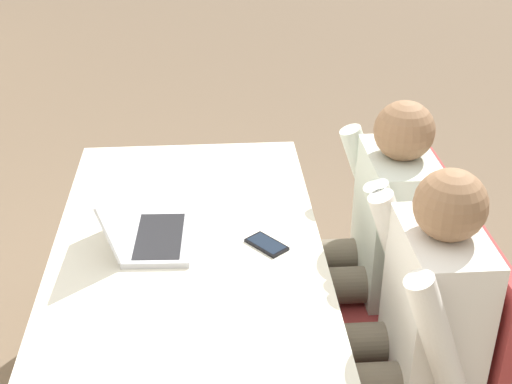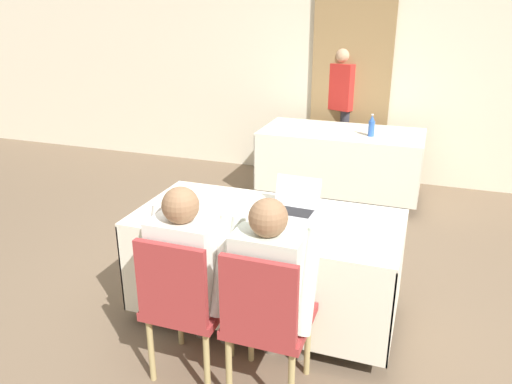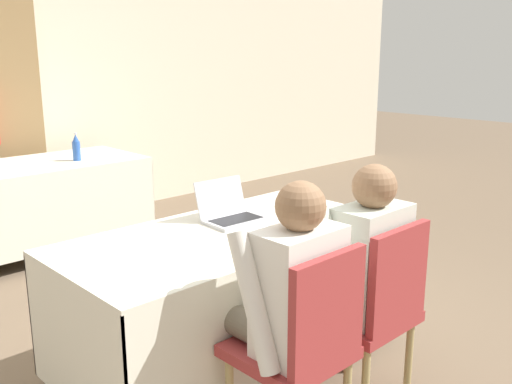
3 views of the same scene
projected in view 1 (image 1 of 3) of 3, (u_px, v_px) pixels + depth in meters
conference_table_near at (190, 310)px, 2.30m from camera, size 1.75×0.87×0.76m
laptop at (146, 230)px, 2.31m from camera, size 0.33×0.29×0.22m
cell_phone at (267, 244)px, 2.31m from camera, size 0.15×0.14×0.01m
paper_beside_laptop at (179, 239)px, 2.35m from camera, size 0.32×0.36×0.00m
paper_centre_table at (112, 351)px, 1.87m from camera, size 0.25×0.32×0.00m
chair_near_left at (434, 366)px, 2.17m from camera, size 0.44×0.44×0.92m
chair_near_right at (396, 273)px, 2.59m from camera, size 0.44×0.44×0.92m
person_checkered_shirt at (406, 326)px, 2.09m from camera, size 0.50×0.52×1.18m
person_white_shirt at (371, 237)px, 2.51m from camera, size 0.50×0.52×1.18m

